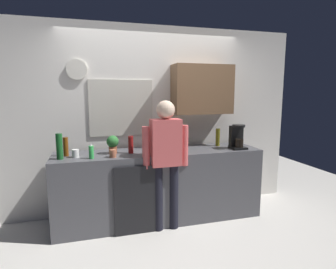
{
  "coord_description": "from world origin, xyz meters",
  "views": [
    {
      "loc": [
        -0.87,
        -3.16,
        1.7
      ],
      "look_at": [
        0.1,
        0.25,
        1.15
      ],
      "focal_mm": 29.75,
      "sensor_mm": 36.0,
      "label": 1
    }
  ],
  "objects_px": {
    "bottle_red_vinegar": "(131,145)",
    "potted_plant": "(113,143)",
    "cup_white_mug": "(75,153)",
    "bottle_amber_beer": "(66,147)",
    "cup_terracotta_mug": "(113,154)",
    "bottle_clear_soda": "(181,141)",
    "coffee_maker": "(237,138)",
    "person_at_sink": "(166,155)",
    "bottle_green_wine": "(59,146)",
    "mixing_bowl": "(173,146)",
    "bottle_olive_oil": "(218,137)",
    "dish_soap": "(91,152)"
  },
  "relations": [
    {
      "from": "bottle_olive_oil",
      "to": "cup_terracotta_mug",
      "type": "distance_m",
      "value": 1.53
    },
    {
      "from": "bottle_clear_soda",
      "to": "bottle_olive_oil",
      "type": "relative_size",
      "value": 1.12
    },
    {
      "from": "person_at_sink",
      "to": "bottle_green_wine",
      "type": "bearing_deg",
      "value": 179.44
    },
    {
      "from": "bottle_amber_beer",
      "to": "cup_terracotta_mug",
      "type": "bearing_deg",
      "value": -22.52
    },
    {
      "from": "bottle_green_wine",
      "to": "potted_plant",
      "type": "relative_size",
      "value": 1.3
    },
    {
      "from": "coffee_maker",
      "to": "mixing_bowl",
      "type": "bearing_deg",
      "value": 164.06
    },
    {
      "from": "bottle_red_vinegar",
      "to": "cup_white_mug",
      "type": "distance_m",
      "value": 0.67
    },
    {
      "from": "bottle_red_vinegar",
      "to": "potted_plant",
      "type": "bearing_deg",
      "value": 169.73
    },
    {
      "from": "mixing_bowl",
      "to": "dish_soap",
      "type": "bearing_deg",
      "value": -164.77
    },
    {
      "from": "dish_soap",
      "to": "person_at_sink",
      "type": "distance_m",
      "value": 0.87
    },
    {
      "from": "coffee_maker",
      "to": "bottle_red_vinegar",
      "type": "distance_m",
      "value": 1.44
    },
    {
      "from": "bottle_red_vinegar",
      "to": "mixing_bowl",
      "type": "bearing_deg",
      "value": 13.09
    },
    {
      "from": "coffee_maker",
      "to": "bottle_clear_soda",
      "type": "relative_size",
      "value": 1.18
    },
    {
      "from": "person_at_sink",
      "to": "potted_plant",
      "type": "bearing_deg",
      "value": 160.42
    },
    {
      "from": "bottle_green_wine",
      "to": "bottle_olive_oil",
      "type": "distance_m",
      "value": 2.11
    },
    {
      "from": "bottle_clear_soda",
      "to": "dish_soap",
      "type": "distance_m",
      "value": 1.13
    },
    {
      "from": "bottle_clear_soda",
      "to": "mixing_bowl",
      "type": "xyz_separation_m",
      "value": [
        -0.04,
        0.2,
        -0.1
      ]
    },
    {
      "from": "bottle_olive_oil",
      "to": "cup_white_mug",
      "type": "distance_m",
      "value": 1.94
    },
    {
      "from": "cup_terracotta_mug",
      "to": "dish_soap",
      "type": "xyz_separation_m",
      "value": [
        -0.25,
        0.01,
        0.03
      ]
    },
    {
      "from": "coffee_maker",
      "to": "dish_soap",
      "type": "height_order",
      "value": "coffee_maker"
    },
    {
      "from": "bottle_clear_soda",
      "to": "bottle_green_wine",
      "type": "distance_m",
      "value": 1.47
    },
    {
      "from": "coffee_maker",
      "to": "potted_plant",
      "type": "distance_m",
      "value": 1.67
    },
    {
      "from": "bottle_clear_soda",
      "to": "person_at_sink",
      "type": "xyz_separation_m",
      "value": [
        -0.26,
        -0.22,
        -0.12
      ]
    },
    {
      "from": "bottle_red_vinegar",
      "to": "bottle_amber_beer",
      "type": "height_order",
      "value": "bottle_amber_beer"
    },
    {
      "from": "bottle_red_vinegar",
      "to": "dish_soap",
      "type": "distance_m",
      "value": 0.51
    },
    {
      "from": "coffee_maker",
      "to": "cup_terracotta_mug",
      "type": "relative_size",
      "value": 3.59
    },
    {
      "from": "bottle_clear_soda",
      "to": "mixing_bowl",
      "type": "distance_m",
      "value": 0.22
    },
    {
      "from": "bottle_clear_soda",
      "to": "mixing_bowl",
      "type": "height_order",
      "value": "bottle_clear_soda"
    },
    {
      "from": "cup_terracotta_mug",
      "to": "person_at_sink",
      "type": "distance_m",
      "value": 0.63
    },
    {
      "from": "potted_plant",
      "to": "person_at_sink",
      "type": "relative_size",
      "value": 0.14
    },
    {
      "from": "coffee_maker",
      "to": "bottle_green_wine",
      "type": "distance_m",
      "value": 2.27
    },
    {
      "from": "bottle_red_vinegar",
      "to": "bottle_amber_beer",
      "type": "xyz_separation_m",
      "value": [
        -0.78,
        0.06,
        0.01
      ]
    },
    {
      "from": "bottle_amber_beer",
      "to": "bottle_olive_oil",
      "type": "bearing_deg",
      "value": 2.21
    },
    {
      "from": "bottle_amber_beer",
      "to": "mixing_bowl",
      "type": "xyz_separation_m",
      "value": [
        1.38,
        0.08,
        -0.08
      ]
    },
    {
      "from": "bottle_green_wine",
      "to": "dish_soap",
      "type": "xyz_separation_m",
      "value": [
        0.35,
        -0.06,
        -0.07
      ]
    },
    {
      "from": "bottle_olive_oil",
      "to": "bottle_amber_beer",
      "type": "height_order",
      "value": "bottle_olive_oil"
    },
    {
      "from": "bottle_olive_oil",
      "to": "bottle_green_wine",
      "type": "bearing_deg",
      "value": -173.78
    },
    {
      "from": "dish_soap",
      "to": "bottle_olive_oil",
      "type": "bearing_deg",
      "value": 9.52
    },
    {
      "from": "coffee_maker",
      "to": "cup_white_mug",
      "type": "xyz_separation_m",
      "value": [
        -2.1,
        0.05,
        -0.1
      ]
    },
    {
      "from": "coffee_maker",
      "to": "mixing_bowl",
      "type": "xyz_separation_m",
      "value": [
        -0.84,
        0.24,
        -0.11
      ]
    },
    {
      "from": "bottle_olive_oil",
      "to": "bottle_amber_beer",
      "type": "xyz_separation_m",
      "value": [
        -2.04,
        -0.08,
        -0.01
      ]
    },
    {
      "from": "bottle_clear_soda",
      "to": "bottle_amber_beer",
      "type": "relative_size",
      "value": 1.22
    },
    {
      "from": "bottle_clear_soda",
      "to": "potted_plant",
      "type": "height_order",
      "value": "bottle_clear_soda"
    },
    {
      "from": "mixing_bowl",
      "to": "cup_white_mug",
      "type": "bearing_deg",
      "value": -171.7
    },
    {
      "from": "bottle_clear_soda",
      "to": "dish_soap",
      "type": "relative_size",
      "value": 1.56
    },
    {
      "from": "bottle_amber_beer",
      "to": "person_at_sink",
      "type": "height_order",
      "value": "person_at_sink"
    },
    {
      "from": "cup_terracotta_mug",
      "to": "dish_soap",
      "type": "bearing_deg",
      "value": 177.93
    },
    {
      "from": "potted_plant",
      "to": "dish_soap",
      "type": "bearing_deg",
      "value": -143.28
    },
    {
      "from": "mixing_bowl",
      "to": "bottle_clear_soda",
      "type": "bearing_deg",
      "value": -78.1
    },
    {
      "from": "bottle_clear_soda",
      "to": "potted_plant",
      "type": "bearing_deg",
      "value": 173.67
    }
  ]
}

